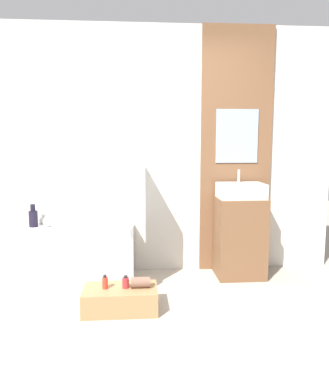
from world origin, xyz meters
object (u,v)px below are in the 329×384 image
object	(u,v)px
wooden_step_bench	(120,299)
vase_round_light	(48,221)
bottle_soap_primary	(105,282)
bottle_soap_secondary	(126,282)
bathtub	(76,259)
vase_tall_dark	(33,218)
sink	(241,191)

from	to	relation	value
wooden_step_bench	vase_round_light	distance (m)	1.25
bottle_soap_primary	bottle_soap_secondary	distance (m)	0.17
bathtub	bottle_soap_primary	xyz separation A→B (m)	(0.33, -0.58, -0.02)
bathtub	bottle_soap_secondary	distance (m)	0.77
wooden_step_bench	vase_tall_dark	distance (m)	1.37
wooden_step_bench	bottle_soap_secondary	xyz separation A→B (m)	(0.05, 0.00, 0.14)
wooden_step_bench	vase_round_light	world-z (taller)	vase_round_light
vase_round_light	sink	bearing A→B (deg)	-3.49
bottle_soap_secondary	wooden_step_bench	bearing A→B (deg)	180.00
bathtub	sink	distance (m)	1.79
bathtub	wooden_step_bench	size ratio (longest dim) A/B	1.81
vase_tall_dark	sink	bearing A→B (deg)	-3.54
bathtub	vase_round_light	distance (m)	0.52
bathtub	bottle_soap_primary	distance (m)	0.67
bathtub	sink	bearing A→B (deg)	5.15
sink	vase_tall_dark	bearing A→B (deg)	176.46
vase_round_light	bottle_soap_secondary	world-z (taller)	vase_round_light
vase_round_light	bottle_soap_primary	xyz separation A→B (m)	(0.64, -0.85, -0.34)
wooden_step_bench	vase_tall_dark	bearing A→B (deg)	136.69
wooden_step_bench	vase_round_light	bearing A→B (deg)	131.81
vase_tall_dark	bottle_soap_secondary	size ratio (longest dim) A/B	2.21
vase_tall_dark	bottle_soap_primary	world-z (taller)	vase_tall_dark
bottle_soap_primary	vase_tall_dark	bearing A→B (deg)	132.54
bathtub	wooden_step_bench	distance (m)	0.76
bathtub	bottle_soap_secondary	xyz separation A→B (m)	(0.50, -0.58, -0.03)
bathtub	sink	size ratio (longest dim) A/B	2.42
vase_tall_dark	bottle_soap_primary	size ratio (longest dim) A/B	2.00
vase_tall_dark	bottle_soap_primary	bearing A→B (deg)	-47.46
vase_round_light	vase_tall_dark	bearing A→B (deg)	175.91
bathtub	bottle_soap_primary	world-z (taller)	bathtub
wooden_step_bench	sink	world-z (taller)	sink
bottle_soap_primary	wooden_step_bench	bearing A→B (deg)	0.00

